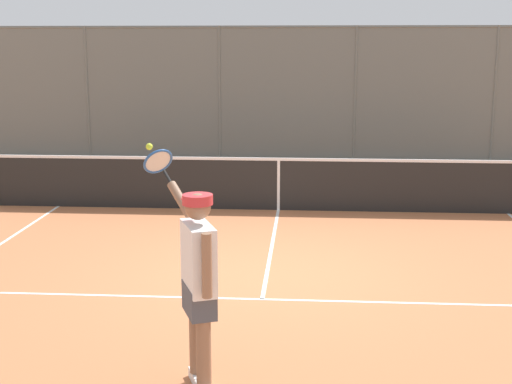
{
  "coord_description": "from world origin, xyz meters",
  "views": [
    {
      "loc": [
        -0.5,
        9.01,
        2.98
      ],
      "look_at": [
        0.16,
        -0.24,
        1.05
      ],
      "focal_mm": 50.34,
      "sensor_mm": 36.0,
      "label": 1
    }
  ],
  "objects": [
    {
      "name": "ground_plane",
      "position": [
        0.0,
        0.0,
        0.0
      ],
      "size": [
        60.0,
        60.0,
        0.0
      ],
      "primitive_type": "plane",
      "color": "#B76B42"
    },
    {
      "name": "court_line_markings",
      "position": [
        0.0,
        1.33,
        0.0
      ],
      "size": [
        8.25,
        8.52,
        0.01
      ],
      "color": "white",
      "rests_on": "ground"
    },
    {
      "name": "fence_backdrop",
      "position": [
        0.0,
        -9.13,
        1.38
      ],
      "size": [
        19.44,
        1.37,
        3.39
      ],
      "color": "slate",
      "rests_on": "ground"
    },
    {
      "name": "tennis_net",
      "position": [
        0.0,
        -3.71,
        0.49
      ],
      "size": [
        10.6,
        0.09,
        1.07
      ],
      "color": "#2D2D2D",
      "rests_on": "ground"
    },
    {
      "name": "tennis_player",
      "position": [
        0.41,
        3.21,
        1.04
      ],
      "size": [
        0.85,
        1.26,
        2.04
      ],
      "rotation": [
        0.0,
        0.0,
        -1.2
      ],
      "color": "silver",
      "rests_on": "ground"
    }
  ]
}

